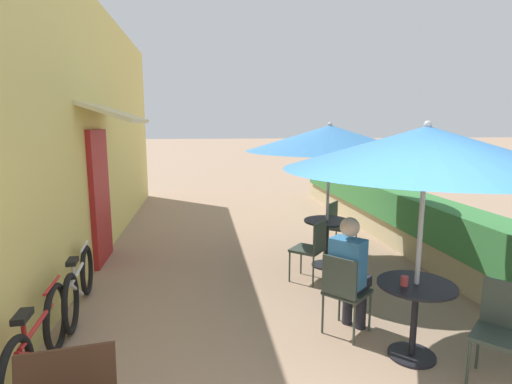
{
  "coord_description": "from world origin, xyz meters",
  "views": [
    {
      "loc": [
        -0.8,
        -1.58,
        2.18
      ],
      "look_at": [
        0.15,
        5.28,
        1.0
      ],
      "focal_mm": 28.0,
      "sensor_mm": 36.0,
      "label": 1
    }
  ],
  "objects_px": {
    "bicycle_second": "(79,284)",
    "cafe_chair_near_right": "(503,326)",
    "bicycle_leaning": "(39,343)",
    "cafe_chair_near_left": "(344,288)",
    "coffee_cup_near": "(404,281)",
    "seated_patron_near_left": "(350,269)",
    "cafe_chair_mid_right": "(312,246)",
    "patio_umbrella_mid": "(330,138)",
    "patio_table_mid": "(327,234)",
    "cafe_chair_mid_left": "(338,224)",
    "patio_table_near": "(415,306)",
    "patio_umbrella_near": "(426,148)"
  },
  "relations": [
    {
      "from": "coffee_cup_near",
      "to": "cafe_chair_mid_left",
      "type": "height_order",
      "value": "cafe_chair_mid_left"
    },
    {
      "from": "cafe_chair_near_right",
      "to": "patio_umbrella_mid",
      "type": "xyz_separation_m",
      "value": [
        -0.57,
        2.96,
        1.46
      ]
    },
    {
      "from": "seated_patron_near_left",
      "to": "bicycle_leaning",
      "type": "distance_m",
      "value": 2.96
    },
    {
      "from": "cafe_chair_near_left",
      "to": "coffee_cup_near",
      "type": "distance_m",
      "value": 0.68
    },
    {
      "from": "patio_table_near",
      "to": "bicycle_second",
      "type": "xyz_separation_m",
      "value": [
        -3.39,
        1.42,
        -0.17
      ]
    },
    {
      "from": "patio_umbrella_near",
      "to": "cafe_chair_mid_left",
      "type": "bearing_deg",
      "value": 83.67
    },
    {
      "from": "patio_umbrella_near",
      "to": "seated_patron_near_left",
      "type": "relative_size",
      "value": 2.0
    },
    {
      "from": "patio_table_near",
      "to": "cafe_chair_near_right",
      "type": "relative_size",
      "value": 0.84
    },
    {
      "from": "patio_table_mid",
      "to": "bicycle_second",
      "type": "height_order",
      "value": "patio_table_mid"
    },
    {
      "from": "bicycle_leaning",
      "to": "bicycle_second",
      "type": "relative_size",
      "value": 1.02
    },
    {
      "from": "patio_umbrella_near",
      "to": "cafe_chair_near_right",
      "type": "xyz_separation_m",
      "value": [
        0.52,
        -0.47,
        -1.46
      ]
    },
    {
      "from": "patio_table_mid",
      "to": "bicycle_leaning",
      "type": "distance_m",
      "value": 4.08
    },
    {
      "from": "patio_table_mid",
      "to": "bicycle_second",
      "type": "xyz_separation_m",
      "value": [
        -3.34,
        -1.08,
        -0.17
      ]
    },
    {
      "from": "cafe_chair_mid_left",
      "to": "cafe_chair_mid_right",
      "type": "relative_size",
      "value": 1.0
    },
    {
      "from": "patio_umbrella_near",
      "to": "bicycle_leaning",
      "type": "height_order",
      "value": "patio_umbrella_near"
    },
    {
      "from": "bicycle_leaning",
      "to": "bicycle_second",
      "type": "xyz_separation_m",
      "value": [
        -0.04,
        1.32,
        -0.01
      ]
    },
    {
      "from": "cafe_chair_near_left",
      "to": "cafe_chair_mid_right",
      "type": "height_order",
      "value": "same"
    },
    {
      "from": "bicycle_second",
      "to": "cafe_chair_near_right",
      "type": "bearing_deg",
      "value": -31.6
    },
    {
      "from": "cafe_chair_near_right",
      "to": "coffee_cup_near",
      "type": "height_order",
      "value": "cafe_chair_near_right"
    },
    {
      "from": "seated_patron_near_left",
      "to": "patio_table_mid",
      "type": "distance_m",
      "value": 2.0
    },
    {
      "from": "patio_table_mid",
      "to": "cafe_chair_mid_left",
      "type": "xyz_separation_m",
      "value": [
        0.39,
        0.58,
        0.01
      ]
    },
    {
      "from": "cafe_chair_near_left",
      "to": "bicycle_second",
      "type": "height_order",
      "value": "cafe_chair_near_left"
    },
    {
      "from": "patio_table_near",
      "to": "bicycle_leaning",
      "type": "height_order",
      "value": "bicycle_leaning"
    },
    {
      "from": "cafe_chair_mid_right",
      "to": "patio_umbrella_near",
      "type": "bearing_deg",
      "value": -126.55
    },
    {
      "from": "cafe_chair_mid_right",
      "to": "bicycle_second",
      "type": "distance_m",
      "value": 2.99
    },
    {
      "from": "seated_patron_near_left",
      "to": "cafe_chair_mid_right",
      "type": "xyz_separation_m",
      "value": [
        -0.01,
        1.38,
        -0.17
      ]
    },
    {
      "from": "cafe_chair_near_left",
      "to": "cafe_chair_mid_right",
      "type": "xyz_separation_m",
      "value": [
        0.08,
        1.45,
        0.0
      ]
    },
    {
      "from": "coffee_cup_near",
      "to": "cafe_chair_mid_right",
      "type": "xyz_separation_m",
      "value": [
        -0.3,
        1.95,
        -0.26
      ]
    },
    {
      "from": "cafe_chair_near_left",
      "to": "patio_table_mid",
      "type": "bearing_deg",
      "value": 125.2
    },
    {
      "from": "bicycle_leaning",
      "to": "bicycle_second",
      "type": "bearing_deg",
      "value": 88.66
    },
    {
      "from": "cafe_chair_near_right",
      "to": "cafe_chair_near_left",
      "type": "bearing_deg",
      "value": 6.3
    },
    {
      "from": "patio_umbrella_near",
      "to": "cafe_chair_mid_left",
      "type": "relative_size",
      "value": 2.87
    },
    {
      "from": "patio_umbrella_near",
      "to": "bicycle_second",
      "type": "distance_m",
      "value": 4.02
    },
    {
      "from": "coffee_cup_near",
      "to": "bicycle_second",
      "type": "height_order",
      "value": "coffee_cup_near"
    },
    {
      "from": "seated_patron_near_left",
      "to": "bicycle_leaning",
      "type": "height_order",
      "value": "seated_patron_near_left"
    },
    {
      "from": "cafe_chair_near_left",
      "to": "coffee_cup_near",
      "type": "relative_size",
      "value": 9.67
    },
    {
      "from": "seated_patron_near_left",
      "to": "cafe_chair_mid_left",
      "type": "xyz_separation_m",
      "value": [
        0.78,
        2.53,
        -0.17
      ]
    },
    {
      "from": "bicycle_second",
      "to": "bicycle_leaning",
      "type": "bearing_deg",
      "value": -93.97
    },
    {
      "from": "patio_umbrella_mid",
      "to": "cafe_chair_mid_right",
      "type": "distance_m",
      "value": 1.62
    },
    {
      "from": "cafe_chair_mid_left",
      "to": "cafe_chair_mid_right",
      "type": "distance_m",
      "value": 1.39
    },
    {
      "from": "patio_table_mid",
      "to": "coffee_cup_near",
      "type": "bearing_deg",
      "value": -91.97
    },
    {
      "from": "cafe_chair_near_left",
      "to": "seated_patron_near_left",
      "type": "distance_m",
      "value": 0.2
    },
    {
      "from": "cafe_chair_near_left",
      "to": "patio_table_near",
      "type": "bearing_deg",
      "value": 6.3
    },
    {
      "from": "patio_umbrella_near",
      "to": "seated_patron_near_left",
      "type": "height_order",
      "value": "patio_umbrella_near"
    },
    {
      "from": "cafe_chair_near_left",
      "to": "seated_patron_near_left",
      "type": "height_order",
      "value": "seated_patron_near_left"
    },
    {
      "from": "cafe_chair_near_right",
      "to": "patio_umbrella_mid",
      "type": "distance_m",
      "value": 3.35
    },
    {
      "from": "patio_umbrella_mid",
      "to": "bicycle_second",
      "type": "distance_m",
      "value": 3.87
    },
    {
      "from": "patio_umbrella_mid",
      "to": "cafe_chair_mid_left",
      "type": "relative_size",
      "value": 2.87
    },
    {
      "from": "cafe_chair_near_right",
      "to": "patio_umbrella_mid",
      "type": "height_order",
      "value": "patio_umbrella_mid"
    },
    {
      "from": "patio_table_near",
      "to": "patio_table_mid",
      "type": "xyz_separation_m",
      "value": [
        -0.05,
        2.49,
        0.0
      ]
    }
  ]
}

